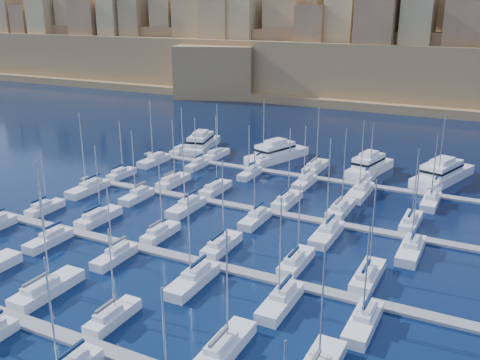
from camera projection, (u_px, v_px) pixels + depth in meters
The scene contains 48 objects.
ground at pixel (241, 233), 85.36m from camera, with size 600.00×600.00×0.00m, color black.
pontoon_near at pixel (97, 348), 56.45m from camera, with size 84.00×2.00×0.40m, color slate.
pontoon_mid_near at pixel (203, 263), 75.12m from camera, with size 84.00×2.00×0.40m, color slate.
pontoon_mid_far at pixel (267, 211), 93.78m from camera, with size 84.00×2.00×0.40m, color slate.
pontoon_far at pixel (309, 177), 112.45m from camera, with size 84.00×2.00×0.40m, color slate.
sailboat_2 at pixel (47, 289), 67.02m from camera, with size 3.06×10.19×17.56m.
sailboat_3 at pixel (113, 317), 61.12m from camera, with size 2.33×7.75×11.76m.
sailboat_4 at pixel (225, 347), 55.71m from camera, with size 2.81×9.36×14.14m.
sailboat_12 at pixel (45, 208), 93.89m from camera, with size 2.26×7.55×11.31m.
sailboat_13 at pixel (98, 217), 89.68m from camera, with size 2.75×9.18×13.40m.
sailboat_14 at pixel (160, 233), 83.57m from camera, with size 2.36×7.86×13.26m.
sailboat_15 at pixel (222, 245), 79.33m from camera, with size 2.61×8.68×13.97m.
sailboat_16 at pixel (296, 262), 74.24m from camera, with size 2.58×8.60×12.23m.
sailboat_17 at pixel (368, 276), 70.26m from camera, with size 2.78×9.26×14.27m.
sailboat_19 at pixel (49, 240), 81.11m from camera, with size 2.44×8.13×12.23m.
sailboat_20 at pixel (115, 256), 75.85m from camera, with size 2.36×7.87×12.04m.
sailboat_21 at pixel (193, 280), 69.26m from camera, with size 2.92×9.73×13.14m.
sailboat_22 at pixel (281, 301), 64.25m from camera, with size 2.77×9.23×14.55m.
sailboat_23 at pixel (363, 322), 60.04m from camera, with size 2.72×9.06×12.91m.
sailboat_24 at pixel (121, 174), 112.85m from camera, with size 2.25×7.51×12.26m.
sailboat_25 at pixel (173, 181), 108.11m from camera, with size 2.71×9.02×13.49m.
sailboat_26 at pixel (215, 189), 103.77m from camera, with size 2.63×8.78×15.26m.
sailboat_27 at pixel (287, 200), 97.53m from camera, with size 2.73×9.11×14.30m.
sailboat_28 at pixel (341, 209), 93.40m from camera, with size 2.84×9.48×15.28m.
sailboat_29 at pixel (411, 222), 87.88m from camera, with size 2.57×8.57×13.38m.
sailboat_30 at pixel (88, 188), 103.80m from camera, with size 2.96×9.88×16.06m.
sailboat_31 at pixel (137, 196), 99.80m from camera, with size 2.44×8.12×13.59m.
sailboat_32 at pixel (187, 207), 94.41m from camera, with size 2.84×9.45×13.75m.
sailboat_33 at pixel (255, 219), 89.18m from camera, with size 2.53×8.45×12.62m.
sailboat_34 at pixel (327, 234), 83.25m from camera, with size 2.92×9.72×16.48m.
sailboat_35 at pixel (411, 250), 77.81m from camera, with size 2.91×9.71×13.75m.
sailboat_36 at pixel (182, 150), 131.19m from camera, with size 2.29×7.64×11.55m.
sailboat_37 at pixel (216, 154), 127.57m from camera, with size 2.62×8.72×13.04m.
sailboat_38 at pixel (262, 160), 122.66m from camera, with size 2.76×9.21×14.80m.
sailboat_39 at pixel (315, 167), 117.52m from camera, with size 2.98×9.92×14.29m.
sailboat_40 at pixel (369, 175), 111.89m from camera, with size 2.60×8.66×12.07m.
sailboat_41 at pixel (437, 185), 106.07m from camera, with size 2.60×8.66×15.03m.
sailboat_42 at pixel (154, 160), 122.64m from camera, with size 2.89×9.63×14.79m.
sailboat_43 at pixel (197, 165), 119.16m from camera, with size 2.13×7.10×11.73m.
sailboat_44 at pixel (250, 173), 113.19m from camera, with size 2.33×7.77×11.52m.
sailboat_45 at pixel (305, 182), 107.59m from camera, with size 2.54×8.45×12.70m.
sailboat_46 at pixel (360, 192), 101.84m from camera, with size 3.11×10.38×15.05m.
sailboat_47 at pixel (431, 201), 97.01m from camera, with size 2.65×8.85×13.51m.
motor_yacht_a at pixel (201, 143), 133.72m from camera, with size 8.57×17.30×5.25m.
motor_yacht_b at pixel (276, 153), 125.27m from camera, with size 10.46×17.92×5.25m.
motor_yacht_c at pixel (369, 166), 114.95m from camera, with size 7.52×15.68×5.25m.
motor_yacht_d at pixel (442, 173), 110.13m from camera, with size 10.98×19.51×5.25m.
fortified_city at pixel (415, 58), 212.60m from camera, with size 460.00×108.95×59.52m.
Camera 1 is at (35.16, -70.16, 34.64)m, focal length 40.00 mm.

